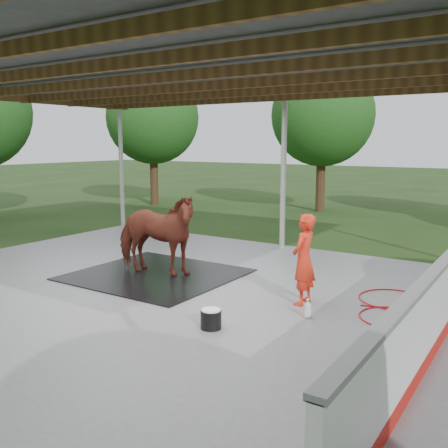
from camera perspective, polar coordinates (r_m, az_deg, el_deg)
The scene contains 12 objects.
ground at distance 9.26m, azimuth -6.73°, elevation -8.09°, with size 100.00×100.00×0.00m, color #1E3814.
concrete_slab at distance 9.25m, azimuth -6.73°, elevation -7.94°, with size 12.00×10.00×0.05m, color slate.
pavilion_structure at distance 8.92m, azimuth -7.24°, elevation 17.01°, with size 12.60×10.60×4.05m.
dasher_board at distance 7.17m, azimuth 23.02°, elevation -9.08°, with size 0.16×8.00×1.15m.
tree_belt at distance 9.42m, azimuth -2.08°, elevation 15.58°, with size 28.00×28.00×5.80m.
rubber_mat at distance 10.45m, azimuth -7.80°, elevation -5.73°, with size 3.15×2.95×0.02m, color black.
horse at distance 10.26m, azimuth -7.91°, elevation -1.15°, with size 0.90×1.98×1.67m, color maroon.
handler at distance 8.48m, azimuth 9.09°, elevation -4.02°, with size 0.56×0.37×1.55m, color red.
wash_bucket at distance 7.47m, azimuth -1.50°, elevation -10.76°, with size 0.31×0.31×0.29m.
soap_bottle_a at distance 7.99m, azimuth 9.54°, elevation -9.49°, with size 0.12×0.12×0.31m, color silver.
soap_bottle_b at distance 6.46m, azimuth 14.81°, elevation -14.93°, with size 0.09×0.09×0.19m, color #338CD8.
hose_coil at distance 8.86m, azimuth 18.88°, elevation -8.95°, with size 1.69×2.09×0.02m.
Camera 1 is at (5.72, -6.74, 2.77)m, focal length 40.00 mm.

